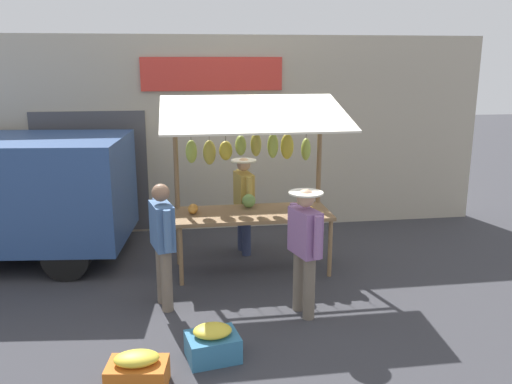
# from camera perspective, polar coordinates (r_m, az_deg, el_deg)

# --- Properties ---
(ground_plane) EXTENTS (40.00, 40.00, 0.00)m
(ground_plane) POSITION_cam_1_polar(r_m,az_deg,el_deg) (7.98, -0.32, -8.22)
(ground_plane) COLOR #38383D
(street_backdrop) EXTENTS (9.00, 0.30, 3.40)m
(street_backdrop) POSITION_cam_1_polar(r_m,az_deg,el_deg) (9.65, -2.54, 6.14)
(street_backdrop) COLOR #B2A893
(street_backdrop) RESTS_ON ground
(market_stall) EXTENTS (2.50, 1.46, 2.50)m
(market_stall) POSITION_cam_1_polar(r_m,az_deg,el_deg) (7.60, -0.45, 2.93)
(market_stall) COLOR olive
(market_stall) RESTS_ON ground
(vendor_with_sunhat) EXTENTS (0.40, 0.66, 1.53)m
(vendor_with_sunhat) POSITION_cam_1_polar(r_m,az_deg,el_deg) (8.40, -1.29, -0.67)
(vendor_with_sunhat) COLOR navy
(vendor_with_sunhat) RESTS_ON ground
(shopper_in_grey_tee) EXTENTS (0.40, 0.65, 1.56)m
(shopper_in_grey_tee) POSITION_cam_1_polar(r_m,az_deg,el_deg) (6.38, 5.18, -5.37)
(shopper_in_grey_tee) COLOR #726656
(shopper_in_grey_tee) RESTS_ON ground
(shopper_in_striped_shirt) EXTENTS (0.32, 0.66, 1.57)m
(shopper_in_striped_shirt) POSITION_cam_1_polar(r_m,az_deg,el_deg) (6.65, -9.85, -4.79)
(shopper_in_striped_shirt) COLOR #726656
(shopper_in_striped_shirt) RESTS_ON ground
(produce_crate_near) EXTENTS (0.59, 0.50, 0.37)m
(produce_crate_near) POSITION_cam_1_polar(r_m,az_deg,el_deg) (5.76, -4.60, -15.67)
(produce_crate_near) COLOR teal
(produce_crate_near) RESTS_ON ground
(produce_crate_side) EXTENTS (0.60, 0.44, 0.36)m
(produce_crate_side) POSITION_cam_1_polar(r_m,az_deg,el_deg) (5.43, -12.43, -18.06)
(produce_crate_side) COLOR #D1661E
(produce_crate_side) RESTS_ON ground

